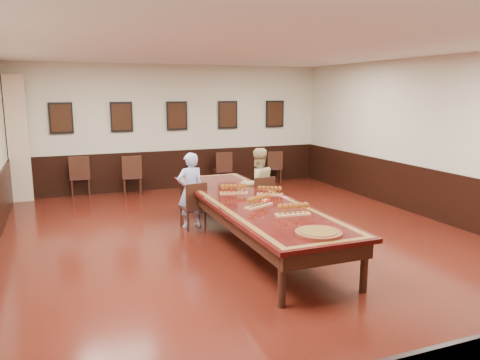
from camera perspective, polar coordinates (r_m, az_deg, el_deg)
name	(u,v)px	position (r m, az deg, el deg)	size (l,w,h in m)	color
floor	(251,244)	(7.97, 1.33, -7.78)	(8.00, 10.00, 0.02)	black
ceiling	(252,47)	(7.59, 1.44, 15.94)	(8.00, 10.00, 0.02)	white
wall_back	(177,127)	(12.36, -7.75, 6.39)	(8.00, 0.02, 3.20)	beige
wall_right	(442,140)	(9.88, 23.41, 4.52)	(0.02, 10.00, 3.20)	beige
chair_man	(193,205)	(8.74, -5.79, -3.06)	(0.42, 0.45, 0.89)	black
chair_woman	(260,199)	(9.08, 2.45, -2.35)	(0.43, 0.47, 0.93)	black
spare_chair_a	(79,176)	(11.99, -19.00, 0.48)	(0.47, 0.52, 1.01)	black
spare_chair_b	(132,175)	(11.81, -13.07, 0.61)	(0.47, 0.51, 1.00)	black
spare_chair_c	(222,169)	(12.57, -2.17, 1.36)	(0.44, 0.48, 0.94)	black
spare_chair_d	(273,167)	(13.07, 4.09, 1.62)	(0.42, 0.46, 0.90)	black
person_man	(190,190)	(8.77, -6.06, -1.26)	(0.52, 0.34, 1.42)	#5477D3
person_woman	(258,185)	(9.11, 2.19, -0.62)	(0.72, 0.56, 1.45)	tan
pink_phone	(285,198)	(7.94, 5.55, -2.15)	(0.07, 0.14, 0.01)	#D34670
curtain	(18,139)	(11.86, -25.43, 4.53)	(0.45, 0.18, 2.90)	tan
wainscoting	(251,215)	(7.82, 1.35, -4.24)	(8.00, 10.00, 1.00)	black
conference_table	(251,208)	(7.79, 1.35, -3.45)	(1.40, 5.00, 0.76)	black
posters	(177,116)	(12.27, -7.70, 7.76)	(6.14, 0.04, 0.74)	black
flight_a	(234,189)	(8.20, -0.78, -1.14)	(0.51, 0.27, 0.18)	#A87346
flight_b	(270,191)	(8.12, 3.64, -1.33)	(0.45, 0.32, 0.17)	#A87346
flight_c	(259,201)	(7.29, 2.31, -2.62)	(0.53, 0.37, 0.19)	#A87346
flight_d	(293,210)	(6.83, 6.47, -3.61)	(0.52, 0.21, 0.19)	#A87346
red_plate_grp	(264,200)	(7.71, 2.92, -2.46)	(0.21, 0.21, 0.03)	red
carved_platter	(319,233)	(6.01, 9.57, -6.36)	(0.70, 0.70, 0.05)	#521B10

